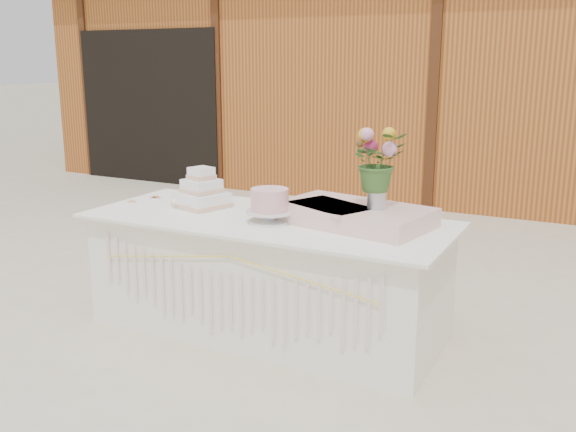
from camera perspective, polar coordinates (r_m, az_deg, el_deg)
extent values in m
plane|color=beige|center=(4.40, -1.82, -9.97)|extent=(80.00, 80.00, 0.00)
cube|color=#AC5C24|center=(9.72, 15.94, 11.58)|extent=(12.00, 4.00, 3.00)
cube|color=black|center=(9.74, -12.28, 9.43)|extent=(2.40, 0.08, 2.20)
cube|color=white|center=(4.27, -1.86, -5.35)|extent=(2.28, 0.88, 0.75)
cube|color=white|center=(4.16, -1.90, -0.33)|extent=(2.40, 1.00, 0.02)
cube|color=white|center=(4.50, -7.64, 1.44)|extent=(0.37, 0.37, 0.10)
cube|color=#E8AF92|center=(4.51, -7.63, 1.05)|extent=(0.39, 0.39, 0.02)
cube|color=white|center=(4.48, -7.68, 2.66)|extent=(0.27, 0.27, 0.09)
cube|color=#E8AF92|center=(4.48, -7.67, 2.33)|extent=(0.28, 0.28, 0.02)
cube|color=white|center=(4.46, -7.72, 3.78)|extent=(0.18, 0.18, 0.08)
cube|color=#E8AF92|center=(4.47, -7.71, 3.51)|extent=(0.19, 0.19, 0.02)
cylinder|color=silver|center=(4.04, -1.63, -0.48)|extent=(0.26, 0.26, 0.02)
cylinder|color=silver|center=(4.03, -1.64, -0.03)|extent=(0.08, 0.08, 0.05)
cylinder|color=silver|center=(4.02, -1.64, 0.39)|extent=(0.30, 0.30, 0.01)
cylinder|color=#EBA9B3|center=(4.01, -1.65, 1.46)|extent=(0.24, 0.24, 0.14)
cube|color=beige|center=(4.01, 5.83, 0.11)|extent=(1.01, 0.70, 0.12)
cylinder|color=silver|center=(3.92, 7.90, 1.78)|extent=(0.12, 0.12, 0.16)
imported|color=#335A24|center=(3.87, 8.02, 5.55)|extent=(0.43, 0.43, 0.36)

